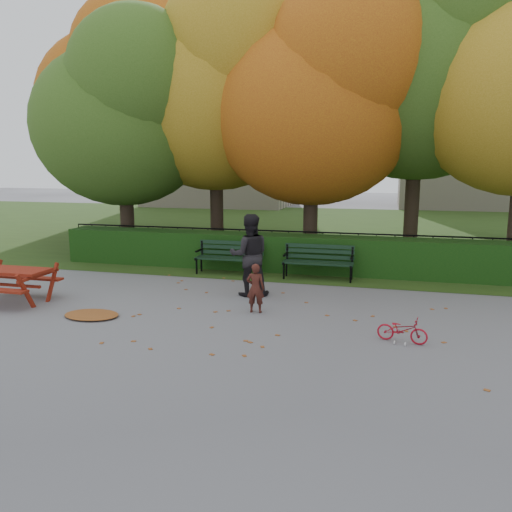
% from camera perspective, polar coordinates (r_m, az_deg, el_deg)
% --- Properties ---
extents(ground, '(90.00, 90.00, 0.00)m').
position_cam_1_polar(ground, '(9.77, -2.33, -6.98)').
color(ground, gray).
rests_on(ground, ground).
extents(grass_strip, '(90.00, 90.00, 0.00)m').
position_cam_1_polar(grass_strip, '(23.26, 7.83, 3.12)').
color(grass_strip, '#243C13').
rests_on(grass_strip, ground).
extents(building_left, '(10.00, 7.00, 15.00)m').
position_cam_1_polar(building_left, '(37.12, -4.03, 17.47)').
color(building_left, beige).
rests_on(building_left, ground).
extents(building_right, '(9.00, 6.00, 12.00)m').
position_cam_1_polar(building_right, '(37.41, 23.51, 14.30)').
color(building_right, beige).
rests_on(building_right, ground).
extents(hedge, '(13.00, 0.90, 1.00)m').
position_cam_1_polar(hedge, '(13.90, 3.09, 0.37)').
color(hedge, black).
rests_on(hedge, ground).
extents(iron_fence, '(14.00, 0.04, 1.02)m').
position_cam_1_polar(iron_fence, '(14.67, 3.72, 1.04)').
color(iron_fence, black).
rests_on(iron_fence, ground).
extents(tree_a, '(5.88, 5.60, 7.48)m').
position_cam_1_polar(tree_a, '(16.60, -14.47, 15.63)').
color(tree_a, black).
rests_on(tree_a, ground).
extents(tree_b, '(6.72, 6.40, 8.79)m').
position_cam_1_polar(tree_b, '(16.68, -3.79, 18.95)').
color(tree_b, black).
rests_on(tree_b, ground).
extents(tree_c, '(6.30, 6.00, 8.00)m').
position_cam_1_polar(tree_c, '(15.12, 7.69, 17.56)').
color(tree_c, black).
rests_on(tree_c, ground).
extents(tree_d, '(7.14, 6.80, 9.58)m').
position_cam_1_polar(tree_d, '(16.47, 19.69, 20.55)').
color(tree_d, black).
rests_on(tree_d, ground).
extents(tree_f, '(6.93, 6.60, 9.19)m').
position_cam_1_polar(tree_f, '(20.85, -14.42, 17.74)').
color(tree_f, black).
rests_on(tree_f, ground).
extents(bench_left, '(1.80, 0.57, 0.88)m').
position_cam_1_polar(bench_left, '(13.46, -3.03, 0.13)').
color(bench_left, black).
rests_on(bench_left, ground).
extents(bench_right, '(1.80, 0.57, 0.88)m').
position_cam_1_polar(bench_right, '(12.94, 7.14, -0.35)').
color(bench_right, black).
rests_on(bench_right, ground).
extents(picnic_table, '(1.72, 1.39, 0.83)m').
position_cam_1_polar(picnic_table, '(11.89, -26.39, -2.10)').
color(picnic_table, '#680E09').
rests_on(picnic_table, ground).
extents(leaf_pile, '(1.26, 1.02, 0.08)m').
position_cam_1_polar(leaf_pile, '(10.30, -18.28, -6.38)').
color(leaf_pile, brown).
rests_on(leaf_pile, ground).
extents(leaf_scatter, '(9.00, 5.70, 0.01)m').
position_cam_1_polar(leaf_scatter, '(10.05, -1.83, -6.45)').
color(leaf_scatter, brown).
rests_on(leaf_scatter, ground).
extents(child, '(0.39, 0.28, 1.00)m').
position_cam_1_polar(child, '(9.94, -0.07, -3.69)').
color(child, '#421C15').
rests_on(child, ground).
extents(adult, '(1.08, 0.96, 1.85)m').
position_cam_1_polar(adult, '(11.15, -0.75, 0.11)').
color(adult, black).
rests_on(adult, ground).
extents(bicycle, '(0.87, 0.45, 0.43)m').
position_cam_1_polar(bicycle, '(8.72, 16.37, -8.09)').
color(bicycle, '#A40F1F').
rests_on(bicycle, ground).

